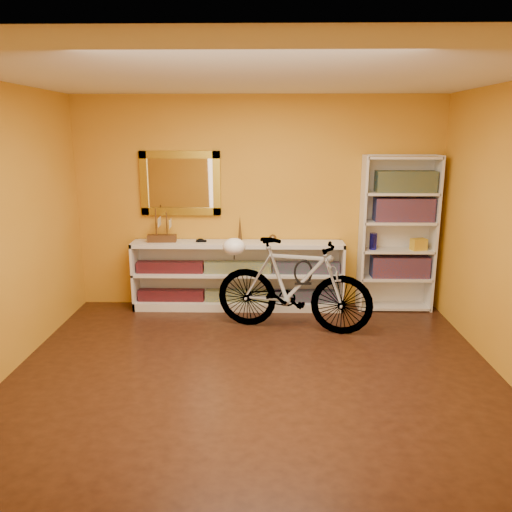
{
  "coord_description": "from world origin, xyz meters",
  "views": [
    {
      "loc": [
        0.09,
        -4.25,
        2.17
      ],
      "look_at": [
        0.0,
        0.7,
        0.95
      ],
      "focal_mm": 35.62,
      "sensor_mm": 36.0,
      "label": 1
    }
  ],
  "objects_px": {
    "console_unit": "(238,275)",
    "helmet": "(234,247)",
    "bicycle": "(293,285)",
    "bookcase": "(398,234)"
  },
  "relations": [
    {
      "from": "console_unit",
      "to": "helmet",
      "type": "bearing_deg",
      "value": -91.01
    },
    {
      "from": "console_unit",
      "to": "bicycle",
      "type": "distance_m",
      "value": 0.97
    },
    {
      "from": "bookcase",
      "to": "console_unit",
      "type": "bearing_deg",
      "value": -179.27
    },
    {
      "from": "bicycle",
      "to": "helmet",
      "type": "bearing_deg",
      "value": 90.0
    },
    {
      "from": "bicycle",
      "to": "console_unit",
      "type": "bearing_deg",
      "value": 55.81
    },
    {
      "from": "console_unit",
      "to": "helmet",
      "type": "xyz_separation_m",
      "value": [
        -0.01,
        -0.56,
        0.49
      ]
    },
    {
      "from": "bookcase",
      "to": "helmet",
      "type": "relative_size",
      "value": 7.42
    },
    {
      "from": "bookcase",
      "to": "helmet",
      "type": "bearing_deg",
      "value": -163.51
    },
    {
      "from": "console_unit",
      "to": "helmet",
      "type": "distance_m",
      "value": 0.74
    },
    {
      "from": "console_unit",
      "to": "bookcase",
      "type": "bearing_deg",
      "value": 0.73
    }
  ]
}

